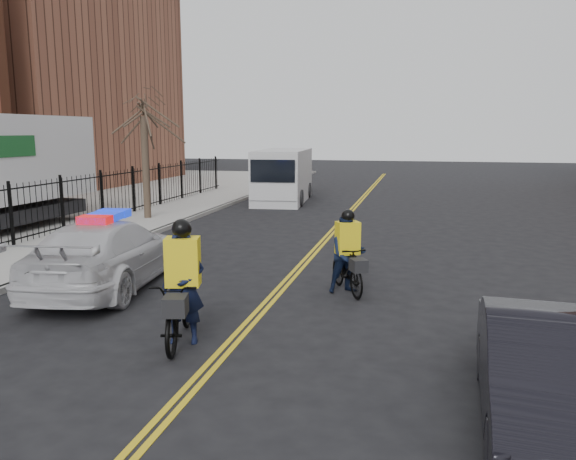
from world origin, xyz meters
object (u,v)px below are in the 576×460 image
(police_cruiser, at_px, (107,253))
(dark_sedan, at_px, (547,376))
(cargo_van, at_px, (283,177))
(cyclist_far, at_px, (347,260))
(cyclist_near, at_px, (184,300))

(police_cruiser, height_order, dark_sedan, police_cruiser)
(police_cruiser, xyz_separation_m, dark_sedan, (8.53, -4.50, -0.10))
(cargo_van, xyz_separation_m, cyclist_far, (5.36, -15.71, -0.55))
(police_cruiser, height_order, cyclist_near, cyclist_near)
(cyclist_near, bearing_deg, police_cruiser, 123.96)
(cargo_van, relative_size, cyclist_far, 3.42)
(dark_sedan, height_order, cargo_van, cargo_van)
(dark_sedan, bearing_deg, cargo_van, 115.12)
(police_cruiser, xyz_separation_m, cyclist_far, (5.45, 0.79, -0.05))
(dark_sedan, bearing_deg, police_cruiser, 155.43)
(cargo_van, height_order, cyclist_near, cargo_van)
(cyclist_near, xyz_separation_m, cyclist_far, (2.31, 3.62, 0.00))
(police_cruiser, relative_size, dark_sedan, 1.35)
(dark_sedan, xyz_separation_m, cyclist_near, (-5.39, 1.67, 0.05))
(cyclist_far, bearing_deg, cargo_van, 80.67)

